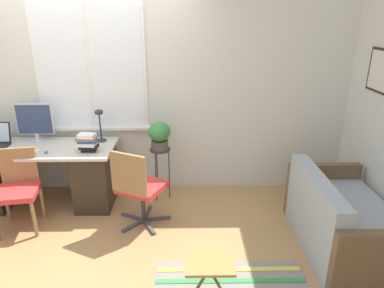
# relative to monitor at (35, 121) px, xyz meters

# --- Properties ---
(ground_plane) EXTENTS (14.00, 14.00, 0.00)m
(ground_plane) POSITION_rel_monitor_xyz_m (0.70, -0.57, -0.97)
(ground_plane) COLOR tan
(wall_back_with_window) EXTENTS (9.00, 0.12, 2.70)m
(wall_back_with_window) POSITION_rel_monitor_xyz_m (0.70, 0.23, 0.38)
(wall_back_with_window) COLOR silver
(wall_back_with_window) RESTS_ON ground_plane
(desk) EXTENTS (1.68, 0.72, 0.73)m
(desk) POSITION_rel_monitor_xyz_m (0.11, -0.21, -0.59)
(desk) COLOR beige
(desk) RESTS_ON ground_plane
(monitor) EXTENTS (0.43, 0.15, 0.46)m
(monitor) POSITION_rel_monitor_xyz_m (0.00, 0.00, 0.00)
(monitor) COLOR silver
(monitor) RESTS_ON desk
(keyboard) EXTENTS (0.37, 0.11, 0.02)m
(keyboard) POSITION_rel_monitor_xyz_m (-0.02, -0.37, -0.24)
(keyboard) COLOR silver
(keyboard) RESTS_ON desk
(mouse) EXTENTS (0.03, 0.06, 0.03)m
(mouse) POSITION_rel_monitor_xyz_m (0.25, -0.40, -0.23)
(mouse) COLOR slate
(mouse) RESTS_ON desk
(desk_lamp) EXTENTS (0.12, 0.12, 0.39)m
(desk_lamp) POSITION_rel_monitor_xyz_m (0.77, -0.01, 0.03)
(desk_lamp) COLOR #2D2D33
(desk_lamp) RESTS_ON desk
(book_stack) EXTENTS (0.22, 0.16, 0.20)m
(book_stack) POSITION_rel_monitor_xyz_m (0.70, -0.34, -0.14)
(book_stack) COLOR black
(book_stack) RESTS_ON desk
(desk_chair_wooden) EXTENTS (0.48, 0.49, 0.85)m
(desk_chair_wooden) POSITION_rel_monitor_xyz_m (0.03, -0.70, -0.51)
(desk_chair_wooden) COLOR olive
(desk_chair_wooden) RESTS_ON ground_plane
(office_chair_swivel) EXTENTS (0.59, 0.60, 0.90)m
(office_chair_swivel) POSITION_rel_monitor_xyz_m (1.30, -0.71, -0.50)
(office_chair_swivel) COLOR #47474C
(office_chair_swivel) RESTS_ON ground_plane
(couch_loveseat) EXTENTS (0.80, 1.36, 0.76)m
(couch_loveseat) POSITION_rel_monitor_xyz_m (3.30, -1.13, -0.70)
(couch_loveseat) COLOR #9EA8B2
(couch_loveseat) RESTS_ON ground_plane
(plant_stand) EXTENTS (0.24, 0.24, 0.66)m
(plant_stand) POSITION_rel_monitor_xyz_m (1.49, -0.11, -0.41)
(plant_stand) COLOR #333338
(plant_stand) RESTS_ON ground_plane
(potted_plant) EXTENTS (0.26, 0.26, 0.33)m
(potted_plant) POSITION_rel_monitor_xyz_m (1.49, -0.11, -0.14)
(potted_plant) COLOR #514C47
(potted_plant) RESTS_ON plant_stand
(floor_rug_striped) EXTENTS (1.32, 0.65, 0.01)m
(floor_rug_striped) POSITION_rel_monitor_xyz_m (2.18, -1.66, -0.97)
(floor_rug_striped) COLOR gray
(floor_rug_striped) RESTS_ON ground_plane
(folding_stool) EXTENTS (0.37, 0.32, 0.41)m
(folding_stool) POSITION_rel_monitor_xyz_m (1.98, -1.80, -0.61)
(folding_stool) COLOR olive
(folding_stool) RESTS_ON ground_plane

